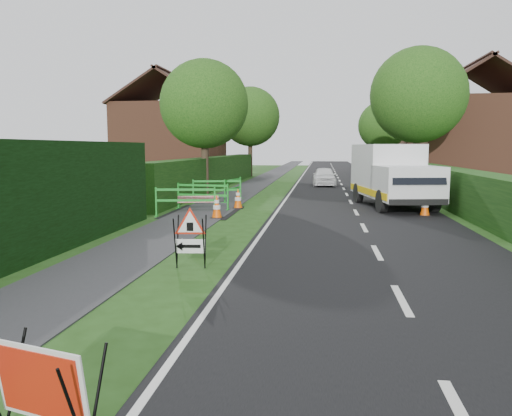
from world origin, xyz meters
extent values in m
plane|color=#214513|center=(0.00, 0.00, 0.00)|extent=(120.00, 120.00, 0.00)
cube|color=black|center=(2.50, 35.00, 0.00)|extent=(6.00, 90.00, 0.02)
cube|color=#2D2D30|center=(-3.00, 35.00, 0.01)|extent=(2.00, 90.00, 0.02)
cube|color=#14380F|center=(-5.00, 22.00, 0.00)|extent=(1.00, 24.00, 1.80)
cube|color=#14380F|center=(6.50, 16.00, 0.00)|extent=(1.20, 50.00, 1.50)
cube|color=brown|center=(-10.00, 30.00, 2.75)|extent=(7.00, 7.00, 5.50)
cube|color=#331E19|center=(-11.75, 30.00, 6.59)|extent=(4.00, 7.40, 2.58)
cube|color=#331E19|center=(-8.25, 30.00, 6.59)|extent=(4.00, 7.40, 2.58)
cube|color=#331E19|center=(-10.00, 30.00, 7.69)|extent=(0.25, 7.40, 0.18)
cube|color=brown|center=(11.00, 28.00, 2.75)|extent=(7.00, 7.00, 5.50)
cube|color=#331E19|center=(9.25, 28.00, 6.59)|extent=(4.00, 7.40, 2.58)
cube|color=#331E19|center=(12.75, 28.00, 6.59)|extent=(4.00, 7.40, 2.58)
cube|color=#331E19|center=(11.00, 28.00, 7.69)|extent=(0.25, 7.40, 0.18)
cube|color=brown|center=(12.00, 42.00, 2.75)|extent=(7.00, 7.00, 5.50)
cube|color=#331E19|center=(10.25, 42.00, 6.59)|extent=(4.00, 7.40, 2.58)
cube|color=#331E19|center=(13.75, 42.00, 6.59)|extent=(4.00, 7.40, 2.58)
cube|color=#331E19|center=(12.00, 42.00, 7.69)|extent=(0.25, 7.40, 0.18)
cylinder|color=#2D2116|center=(-4.60, 18.00, 1.31)|extent=(0.36, 0.36, 2.62)
sphere|color=#143D10|center=(-4.60, 18.00, 4.50)|extent=(4.40, 4.40, 4.40)
cylinder|color=#2D2116|center=(6.40, 22.00, 1.49)|extent=(0.36, 0.36, 2.97)
sphere|color=#143D10|center=(6.40, 22.00, 5.18)|extent=(5.20, 5.20, 5.20)
cylinder|color=#2D2116|center=(-4.60, 34.00, 1.40)|extent=(0.36, 0.36, 2.80)
sphere|color=#143D10|center=(-4.60, 34.00, 4.84)|extent=(4.80, 4.80, 4.80)
cylinder|color=#2D2116|center=(6.40, 38.00, 1.22)|extent=(0.36, 0.36, 2.45)
sphere|color=#143D10|center=(6.40, 38.00, 4.23)|extent=(4.20, 4.20, 4.20)
cylinder|color=black|center=(-1.33, -2.85, 0.40)|extent=(0.10, 0.27, 0.76)
cylinder|color=black|center=(-0.56, -3.36, 0.40)|extent=(0.10, 0.27, 0.76)
cylinder|color=black|center=(-0.48, -3.09, 0.40)|extent=(0.10, 0.27, 0.76)
cube|color=white|center=(-0.95, -3.12, 0.46)|extent=(0.93, 0.35, 0.67)
cube|color=red|center=(-0.96, -3.14, 0.46)|extent=(0.84, 0.32, 0.58)
cylinder|color=black|center=(-1.49, 2.40, 0.52)|extent=(0.06, 0.31, 1.01)
cylinder|color=black|center=(-1.52, 2.65, 0.52)|extent=(0.06, 0.31, 1.01)
cylinder|color=black|center=(-0.95, 2.46, 0.52)|extent=(0.06, 0.31, 1.01)
cylinder|color=black|center=(-0.98, 2.71, 0.52)|extent=(0.06, 0.31, 1.01)
cube|color=white|center=(-1.23, 2.54, 0.45)|extent=(0.56, 0.08, 0.27)
cube|color=black|center=(-1.23, 2.52, 0.45)|extent=(0.40, 0.05, 0.06)
cone|color=black|center=(-1.45, 2.50, 0.45)|extent=(0.14, 0.18, 0.16)
cube|color=black|center=(-1.23, 2.52, 0.84)|extent=(0.13, 0.02, 0.16)
cube|color=silver|center=(3.87, 14.31, 1.46)|extent=(2.67, 3.71, 2.03)
cube|color=silver|center=(4.33, 11.78, 1.06)|extent=(2.46, 2.53, 1.24)
cube|color=black|center=(4.51, 10.74, 1.37)|extent=(1.86, 0.56, 0.57)
cube|color=yellow|center=(3.00, 13.15, 0.65)|extent=(0.94, 5.12, 0.25)
cube|color=yellow|center=(5.09, 13.53, 0.65)|extent=(0.94, 5.12, 0.25)
cube|color=black|center=(4.51, 10.75, 0.50)|extent=(2.05, 0.49, 0.21)
cylinder|color=black|center=(3.40, 11.56, 0.42)|extent=(0.40, 0.87, 0.84)
cylinder|color=black|center=(5.27, 11.89, 0.42)|extent=(0.40, 0.87, 0.84)
cylinder|color=black|center=(2.80, 14.89, 0.42)|extent=(0.40, 0.87, 0.84)
cylinder|color=black|center=(4.67, 15.23, 0.42)|extent=(0.40, 0.87, 0.84)
cube|color=black|center=(4.78, 10.95, 0.02)|extent=(0.38, 0.38, 0.04)
cone|color=#FF5908|center=(4.78, 10.95, 0.42)|extent=(0.32, 0.32, 0.75)
cylinder|color=white|center=(4.78, 10.95, 0.38)|extent=(0.25, 0.25, 0.14)
cylinder|color=white|center=(4.78, 10.95, 0.56)|extent=(0.17, 0.17, 0.10)
cube|color=black|center=(5.37, 13.58, 0.02)|extent=(0.38, 0.38, 0.04)
cone|color=#FF5908|center=(5.37, 13.58, 0.42)|extent=(0.32, 0.32, 0.75)
cylinder|color=white|center=(5.37, 13.58, 0.38)|extent=(0.25, 0.25, 0.14)
cylinder|color=white|center=(5.37, 13.58, 0.56)|extent=(0.17, 0.17, 0.10)
cube|color=black|center=(4.54, 15.84, 0.02)|extent=(0.38, 0.38, 0.04)
cone|color=#FF5908|center=(4.54, 15.84, 0.42)|extent=(0.32, 0.32, 0.75)
cylinder|color=white|center=(4.54, 15.84, 0.38)|extent=(0.25, 0.25, 0.14)
cylinder|color=white|center=(4.54, 15.84, 0.56)|extent=(0.17, 0.17, 0.10)
cube|color=black|center=(-2.19, 9.47, 0.02)|extent=(0.38, 0.38, 0.04)
cone|color=#FF5908|center=(-2.19, 9.47, 0.42)|extent=(0.32, 0.32, 0.75)
cylinder|color=white|center=(-2.19, 9.47, 0.38)|extent=(0.25, 0.25, 0.14)
cylinder|color=white|center=(-2.19, 9.47, 0.56)|extent=(0.17, 0.17, 0.10)
cube|color=black|center=(-1.94, 12.22, 0.02)|extent=(0.38, 0.38, 0.04)
cone|color=#FF5908|center=(-1.94, 12.22, 0.42)|extent=(0.32, 0.32, 0.75)
cylinder|color=white|center=(-1.94, 12.22, 0.38)|extent=(0.25, 0.25, 0.14)
cylinder|color=white|center=(-1.94, 12.22, 0.56)|extent=(0.17, 0.17, 0.10)
cube|color=#1A9325|center=(-4.34, 9.66, 0.50)|extent=(0.06, 0.06, 1.00)
cube|color=#1A9325|center=(-2.37, 9.96, 0.50)|extent=(0.06, 0.06, 1.00)
cube|color=#1A9325|center=(-3.36, 9.81, 0.92)|extent=(1.99, 0.35, 0.08)
cube|color=#1A9325|center=(-3.36, 9.81, 0.55)|extent=(1.99, 0.35, 0.08)
cube|color=#1A9325|center=(-4.34, 9.66, 0.02)|extent=(0.11, 0.36, 0.04)
cube|color=#1A9325|center=(-2.37, 9.96, 0.02)|extent=(0.11, 0.36, 0.04)
cube|color=#1A9325|center=(-4.21, 11.89, 0.50)|extent=(0.06, 0.06, 1.00)
cube|color=#1A9325|center=(-2.23, 11.62, 0.50)|extent=(0.06, 0.06, 1.00)
cube|color=#1A9325|center=(-3.22, 11.75, 0.92)|extent=(1.99, 0.31, 0.08)
cube|color=#1A9325|center=(-3.22, 11.75, 0.55)|extent=(1.99, 0.31, 0.08)
cube|color=#1A9325|center=(-4.21, 11.89, 0.02)|extent=(0.11, 0.35, 0.04)
cube|color=#1A9325|center=(-2.23, 11.62, 0.02)|extent=(0.11, 0.35, 0.04)
cube|color=#1A9325|center=(-4.16, 13.91, 0.50)|extent=(0.06, 0.06, 1.00)
cube|color=#1A9325|center=(-2.20, 14.33, 0.50)|extent=(0.06, 0.06, 1.00)
cube|color=#1A9325|center=(-3.18, 14.12, 0.92)|extent=(1.97, 0.47, 0.08)
cube|color=#1A9325|center=(-3.18, 14.12, 0.55)|extent=(1.97, 0.47, 0.08)
cube|color=#1A9325|center=(-4.16, 13.91, 0.02)|extent=(0.13, 0.35, 0.04)
cube|color=#1A9325|center=(-2.20, 14.33, 0.02)|extent=(0.13, 0.35, 0.04)
cube|color=#1A9325|center=(-2.80, 13.96, 0.50)|extent=(0.06, 0.06, 1.00)
cube|color=#1A9325|center=(-2.45, 15.93, 0.50)|extent=(0.06, 0.06, 1.00)
cube|color=#1A9325|center=(-2.63, 14.95, 0.92)|extent=(0.40, 1.98, 0.08)
cube|color=#1A9325|center=(-2.63, 14.95, 0.55)|extent=(0.40, 1.98, 0.08)
cube|color=#1A9325|center=(-2.80, 13.96, 0.02)|extent=(0.36, 0.12, 0.04)
cube|color=#1A9325|center=(-2.45, 15.93, 0.02)|extent=(0.36, 0.12, 0.04)
cube|color=red|center=(-3.25, 11.18, 0.00)|extent=(1.46, 0.44, 0.25)
imported|color=white|center=(1.40, 24.31, 0.58)|extent=(1.47, 3.43, 1.15)
camera|label=1|loc=(1.26, -6.65, 2.34)|focal=35.00mm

